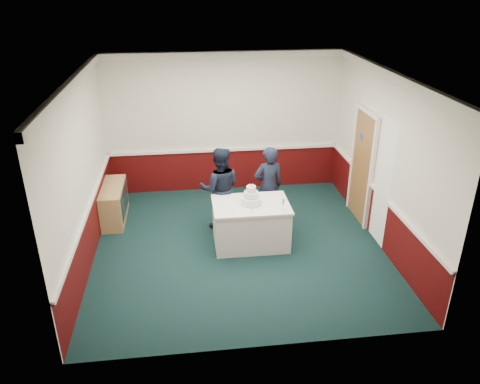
{
  "coord_description": "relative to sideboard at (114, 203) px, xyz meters",
  "views": [
    {
      "loc": [
        -0.86,
        -7.08,
        4.39
      ],
      "look_at": [
        0.01,
        -0.1,
        1.1
      ],
      "focal_mm": 35.0,
      "sensor_mm": 36.0,
      "label": 1
    }
  ],
  "objects": [
    {
      "name": "person_woman",
      "position": [
        2.93,
        -0.54,
        0.43
      ],
      "size": [
        0.63,
        0.48,
        1.57
      ],
      "primitive_type": "imported",
      "rotation": [
        0.0,
        0.0,
        3.34
      ],
      "color": "black",
      "rests_on": "ground"
    },
    {
      "name": "person_man",
      "position": [
        2.02,
        -0.55,
        0.45
      ],
      "size": [
        0.82,
        0.66,
        1.59
      ],
      "primitive_type": "imported",
      "rotation": [
        0.0,
        0.0,
        3.06
      ],
      "color": "black",
      "rests_on": "ground"
    },
    {
      "name": "ground",
      "position": [
        2.28,
        -1.29,
        -0.35
      ],
      "size": [
        5.0,
        5.0,
        0.0
      ],
      "primitive_type": "plane",
      "color": "#143030",
      "rests_on": "ground"
    },
    {
      "name": "room_shell",
      "position": [
        2.36,
        -0.68,
        1.62
      ],
      "size": [
        5.0,
        5.0,
        3.0
      ],
      "color": "silver",
      "rests_on": "ground"
    },
    {
      "name": "champagne_flute",
      "position": [
        3.0,
        -1.51,
        0.58
      ],
      "size": [
        0.05,
        0.05,
        0.21
      ],
      "color": "silver",
      "rests_on": "cake_table"
    },
    {
      "name": "wedding_cake",
      "position": [
        2.5,
        -1.23,
        0.55
      ],
      "size": [
        0.35,
        0.35,
        0.36
      ],
      "color": "white",
      "rests_on": "cake_table"
    },
    {
      "name": "cake_table",
      "position": [
        2.5,
        -1.23,
        0.05
      ],
      "size": [
        1.32,
        0.92,
        0.79
      ],
      "color": "white",
      "rests_on": "ground"
    },
    {
      "name": "cake_knife",
      "position": [
        2.47,
        -1.43,
        0.44
      ],
      "size": [
        0.06,
        0.22,
        0.0
      ],
      "primitive_type": "cube",
      "rotation": [
        0.0,
        0.0,
        0.23
      ],
      "color": "silver",
      "rests_on": "cake_table"
    },
    {
      "name": "sideboard",
      "position": [
        0.0,
        0.0,
        0.0
      ],
      "size": [
        0.41,
        1.2,
        0.7
      ],
      "color": "tan",
      "rests_on": "ground"
    }
  ]
}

